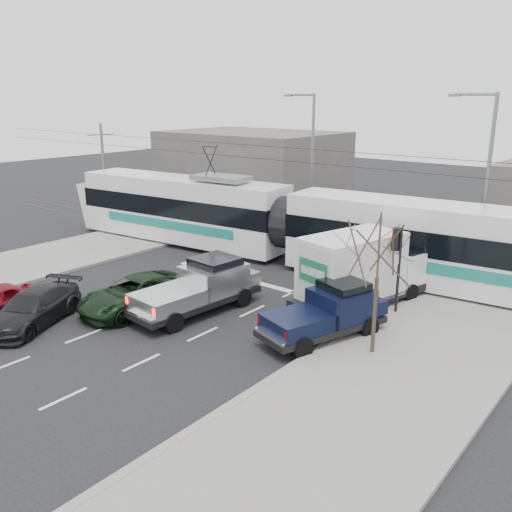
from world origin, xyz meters
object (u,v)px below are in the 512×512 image
Objects in this scene: bare_tree at (379,252)px; street_lamp_far at (310,156)px; navy_pickup at (329,312)px; dark_car at (33,308)px; street_lamp_near at (484,175)px; box_truck at (361,271)px; traffic_signal at (397,251)px; tram at (289,224)px; silver_pickup at (202,286)px; green_car at (136,294)px.

bare_tree is 0.56× the size of street_lamp_far.
navy_pickup is at bearing -53.40° from street_lamp_far.
navy_pickup is 1.12× the size of dark_car.
bare_tree is 11.58m from street_lamp_near.
bare_tree is 0.72× the size of box_truck.
box_truck is 1.46× the size of dark_car.
bare_tree is at bearing -41.99° from box_truck.
street_lamp_near is at bearing -9.87° from street_lamp_far.
navy_pickup is 11.73m from dark_car.
street_lamp_near is at bearing 32.22° from dark_car.
bare_tree is 1.39× the size of traffic_signal.
tram reaches higher than dark_car.
street_lamp_far is at bearing 110.89° from silver_pickup.
tram is 4.28× the size of box_truck.
navy_pickup is 1.03× the size of green_car.
street_lamp_far is at bearing 138.28° from traffic_signal.
dark_car is at bearing -90.15° from street_lamp_far.
street_lamp_far reaches higher than dark_car.
silver_pickup is at bearing -144.08° from traffic_signal.
street_lamp_near reaches higher than silver_pickup.
box_truck is at bearing 117.91° from navy_pickup.
street_lamp_near is (0.84, 7.50, 2.37)m from traffic_signal.
traffic_signal is 0.67× the size of navy_pickup.
street_lamp_far is at bearing 170.13° from street_lamp_near.
green_car is at bearing -142.91° from navy_pickup.
box_truck is 3.67m from navy_pickup.
street_lamp_far reaches higher than tram.
box_truck is (6.30, -3.45, -0.51)m from tram.
tram is at bearing 86.82° from green_car.
traffic_signal reaches higher than green_car.
bare_tree is 0.94× the size of navy_pickup.
tram is 8.24m from silver_pickup.
bare_tree is at bearing 16.20° from green_car.
dark_car is (-9.83, -6.39, -0.35)m from navy_pickup.
tram is 7.20m from box_truck.
street_lamp_near is at bearing 57.69° from green_car.
traffic_signal is 0.40× the size of street_lamp_far.
silver_pickup reaches higher than navy_pickup.
box_truck is (-2.37, -7.61, -3.49)m from street_lamp_near.
silver_pickup is 1.18× the size of green_car.
traffic_signal is 0.52× the size of box_truck.
street_lamp_near is 21.48m from dark_car.
bare_tree is 0.96× the size of green_car.
silver_pickup reaches higher than dark_car.
bare_tree is at bearing -88.58° from street_lamp_near.
street_lamp_far is 1.30× the size of box_truck.
box_truck is at bearing 22.86° from dark_car.
dark_car is at bearing -119.02° from box_truck.
street_lamp_far is 20.06m from dark_car.
traffic_signal is 1.90m from box_truck.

